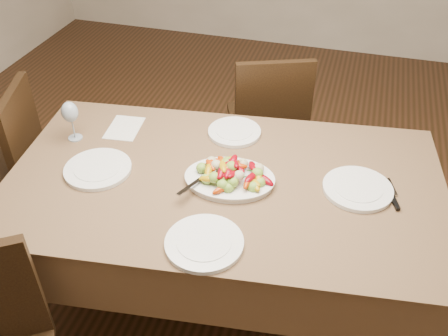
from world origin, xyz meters
TOP-DOWN VIEW (x-y plane):
  - floor at (0.00, 0.00)m, footprint 6.00×6.00m
  - dining_table at (0.13, -0.14)m, footprint 1.95×1.26m
  - chair_far at (0.12, 0.80)m, footprint 0.55×0.55m
  - serving_platter at (0.16, -0.15)m, footprint 0.39×0.31m
  - roasted_vegetables at (0.16, -0.15)m, footprint 0.32×0.24m
  - serving_spoon at (0.10, -0.20)m, footprint 0.28×0.15m
  - plate_left at (-0.41, -0.24)m, footprint 0.29×0.29m
  - plate_right at (0.67, -0.06)m, footprint 0.28×0.28m
  - plate_far at (0.08, 0.20)m, footprint 0.25×0.25m
  - plate_near at (0.16, -0.52)m, footprint 0.29×0.29m
  - wine_glass at (-0.63, -0.04)m, footprint 0.08×0.08m
  - menu_card at (-0.44, 0.10)m, footprint 0.17×0.23m
  - table_knife at (0.82, -0.06)m, footprint 0.08×0.20m

SIDE VIEW (x-z plane):
  - floor at x=0.00m, z-range 0.00..0.00m
  - dining_table at x=0.13m, z-range 0.00..0.76m
  - chair_far at x=0.12m, z-range 0.00..0.95m
  - menu_card at x=-0.44m, z-range 0.76..0.76m
  - table_knife at x=0.82m, z-range 0.76..0.77m
  - plate_left at x=-0.41m, z-range 0.76..0.78m
  - plate_right at x=0.67m, z-range 0.76..0.78m
  - plate_far at x=0.08m, z-range 0.76..0.78m
  - plate_near at x=0.16m, z-range 0.76..0.78m
  - serving_platter at x=0.16m, z-range 0.76..0.78m
  - serving_spoon at x=0.10m, z-range 0.79..0.82m
  - roasted_vegetables at x=0.16m, z-range 0.78..0.87m
  - wine_glass at x=-0.63m, z-range 0.76..0.96m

